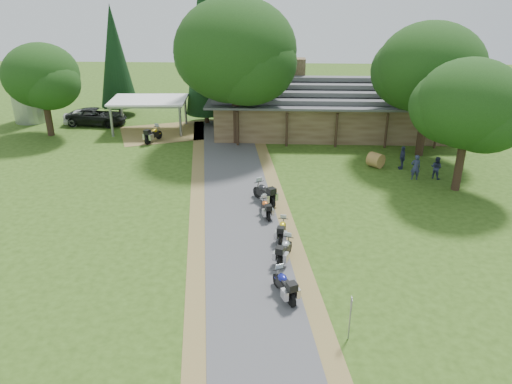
{
  "coord_description": "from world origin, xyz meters",
  "views": [
    {
      "loc": [
        1.11,
        -19.51,
        13.16
      ],
      "look_at": [
        0.04,
        6.51,
        1.6
      ],
      "focal_mm": 35.0,
      "sensor_mm": 36.0,
      "label": 1
    }
  ],
  "objects_px": {
    "motorcycle_row_a": "(284,284)",
    "hay_bale": "(376,160)",
    "motorcycle_row_b": "(285,249)",
    "car_dark_suv": "(96,112)",
    "motorcycle_row_c": "(282,229)",
    "lodge": "(332,104)",
    "car_white_sedan": "(87,115)",
    "motorcycle_row_d": "(266,207)",
    "motorcycle_carport_a": "(153,134)",
    "silo": "(27,88)",
    "carport": "(150,115)",
    "motorcycle_row_e": "(264,192)"
  },
  "relations": [
    {
      "from": "motorcycle_row_a",
      "to": "motorcycle_row_c",
      "type": "bearing_deg",
      "value": -23.4
    },
    {
      "from": "car_dark_suv",
      "to": "motorcycle_row_a",
      "type": "xyz_separation_m",
      "value": [
        17.18,
        -26.32,
        -0.48
      ]
    },
    {
      "from": "carport",
      "to": "motorcycle_row_e",
      "type": "xyz_separation_m",
      "value": [
        10.61,
        -14.97,
        -0.7
      ]
    },
    {
      "from": "motorcycle_row_c",
      "to": "silo",
      "type": "bearing_deg",
      "value": 54.91
    },
    {
      "from": "carport",
      "to": "motorcycle_row_d",
      "type": "distance_m",
      "value": 19.98
    },
    {
      "from": "motorcycle_row_a",
      "to": "motorcycle_row_e",
      "type": "bearing_deg",
      "value": -17.4
    },
    {
      "from": "car_white_sedan",
      "to": "car_dark_suv",
      "type": "relative_size",
      "value": 0.91
    },
    {
      "from": "motorcycle_row_c",
      "to": "motorcycle_row_e",
      "type": "distance_m",
      "value": 4.64
    },
    {
      "from": "car_white_sedan",
      "to": "hay_bale",
      "type": "relative_size",
      "value": 5.13
    },
    {
      "from": "motorcycle_carport_a",
      "to": "motorcycle_row_a",
      "type": "bearing_deg",
      "value": -131.2
    },
    {
      "from": "car_dark_suv",
      "to": "motorcycle_row_b",
      "type": "xyz_separation_m",
      "value": [
        17.23,
        -23.28,
        -0.51
      ]
    },
    {
      "from": "lodge",
      "to": "motorcycle_row_c",
      "type": "height_order",
      "value": "lodge"
    },
    {
      "from": "silo",
      "to": "car_dark_suv",
      "type": "bearing_deg",
      "value": -7.92
    },
    {
      "from": "car_white_sedan",
      "to": "motorcycle_row_b",
      "type": "xyz_separation_m",
      "value": [
        18.11,
        -23.25,
        -0.28
      ]
    },
    {
      "from": "silo",
      "to": "carport",
      "type": "bearing_deg",
      "value": -11.96
    },
    {
      "from": "motorcycle_row_d",
      "to": "carport",
      "type": "bearing_deg",
      "value": 17.33
    },
    {
      "from": "silo",
      "to": "hay_bale",
      "type": "distance_m",
      "value": 32.67
    },
    {
      "from": "motorcycle_row_a",
      "to": "motorcycle_row_e",
      "type": "distance_m",
      "value": 9.79
    },
    {
      "from": "silo",
      "to": "hay_bale",
      "type": "relative_size",
      "value": 5.93
    },
    {
      "from": "car_dark_suv",
      "to": "motorcycle_row_b",
      "type": "distance_m",
      "value": 28.97
    },
    {
      "from": "carport",
      "to": "motorcycle_carport_a",
      "type": "relative_size",
      "value": 3.2
    },
    {
      "from": "lodge",
      "to": "motorcycle_carport_a",
      "type": "relative_size",
      "value": 10.44
    },
    {
      "from": "silo",
      "to": "motorcycle_carport_a",
      "type": "height_order",
      "value": "silo"
    },
    {
      "from": "motorcycle_row_a",
      "to": "motorcycle_carport_a",
      "type": "xyz_separation_m",
      "value": [
        -10.75,
        21.43,
        0.04
      ]
    },
    {
      "from": "lodge",
      "to": "carport",
      "type": "relative_size",
      "value": 3.26
    },
    {
      "from": "car_dark_suv",
      "to": "silo",
      "type": "bearing_deg",
      "value": 86.59
    },
    {
      "from": "hay_bale",
      "to": "motorcycle_row_b",
      "type": "bearing_deg",
      "value": -117.27
    },
    {
      "from": "car_dark_suv",
      "to": "lodge",
      "type": "bearing_deg",
      "value": -88.48
    },
    {
      "from": "motorcycle_row_b",
      "to": "motorcycle_row_c",
      "type": "distance_m",
      "value": 2.17
    },
    {
      "from": "car_white_sedan",
      "to": "motorcycle_row_d",
      "type": "height_order",
      "value": "car_white_sedan"
    },
    {
      "from": "motorcycle_row_d",
      "to": "motorcycle_carport_a",
      "type": "height_order",
      "value": "motorcycle_carport_a"
    },
    {
      "from": "car_dark_suv",
      "to": "motorcycle_row_b",
      "type": "relative_size",
      "value": 3.24
    },
    {
      "from": "car_white_sedan",
      "to": "motorcycle_row_e",
      "type": "height_order",
      "value": "car_white_sedan"
    },
    {
      "from": "lodge",
      "to": "motorcycle_row_a",
      "type": "distance_m",
      "value": 25.64
    },
    {
      "from": "silo",
      "to": "motorcycle_carport_a",
      "type": "relative_size",
      "value": 3.07
    },
    {
      "from": "hay_bale",
      "to": "motorcycle_row_c",
      "type": "bearing_deg",
      "value": -122.09
    },
    {
      "from": "carport",
      "to": "car_white_sedan",
      "type": "xyz_separation_m",
      "value": [
        -6.32,
        1.6,
        -0.51
      ]
    },
    {
      "from": "motorcycle_row_a",
      "to": "motorcycle_row_c",
      "type": "xyz_separation_m",
      "value": [
        -0.06,
        5.2,
        -0.08
      ]
    },
    {
      "from": "car_dark_suv",
      "to": "motorcycle_row_c",
      "type": "xyz_separation_m",
      "value": [
        17.12,
        -21.11,
        -0.56
      ]
    },
    {
      "from": "motorcycle_row_b",
      "to": "motorcycle_row_c",
      "type": "bearing_deg",
      "value": 21.44
    },
    {
      "from": "car_white_sedan",
      "to": "motorcycle_row_d",
      "type": "xyz_separation_m",
      "value": [
        17.07,
        -18.43,
        -0.34
      ]
    },
    {
      "from": "lodge",
      "to": "motorcycle_row_c",
      "type": "xyz_separation_m",
      "value": [
        -4.47,
        -19.99,
        -1.87
      ]
    },
    {
      "from": "motorcycle_row_d",
      "to": "car_dark_suv",
      "type": "bearing_deg",
      "value": 26.0
    },
    {
      "from": "car_white_sedan",
      "to": "hay_bale",
      "type": "height_order",
      "value": "car_white_sedan"
    },
    {
      "from": "motorcycle_row_d",
      "to": "hay_bale",
      "type": "distance_m",
      "value": 11.47
    },
    {
      "from": "car_dark_suv",
      "to": "motorcycle_row_b",
      "type": "height_order",
      "value": "car_dark_suv"
    },
    {
      "from": "motorcycle_row_e",
      "to": "motorcycle_row_b",
      "type": "bearing_deg",
      "value": 156.9
    },
    {
      "from": "motorcycle_row_a",
      "to": "hay_bale",
      "type": "bearing_deg",
      "value": -46.96
    },
    {
      "from": "motorcycle_row_a",
      "to": "motorcycle_row_b",
      "type": "relative_size",
      "value": 1.05
    },
    {
      "from": "lodge",
      "to": "car_white_sedan",
      "type": "distance_m",
      "value": 22.55
    }
  ]
}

